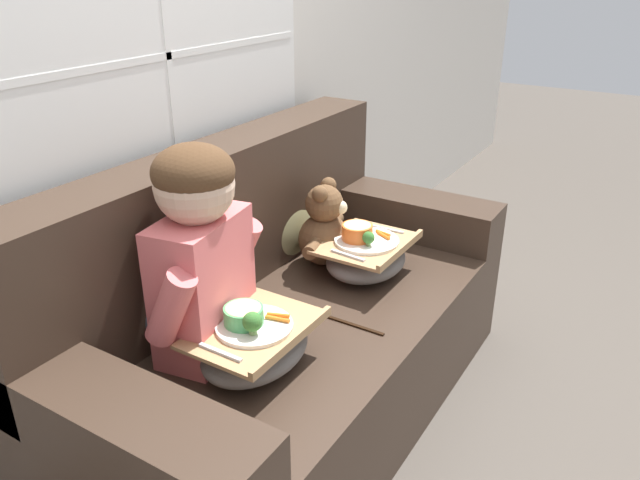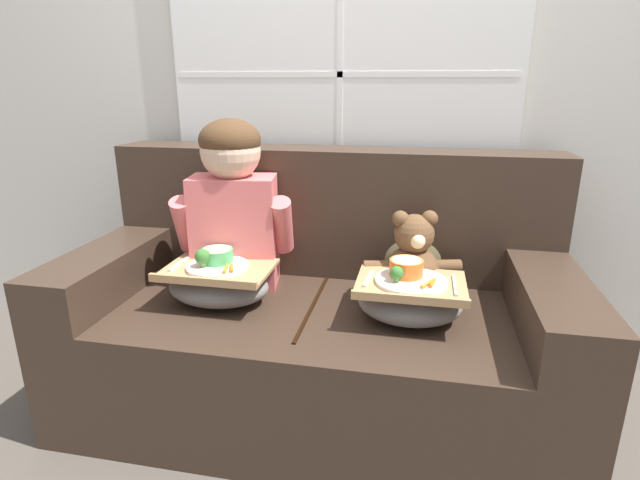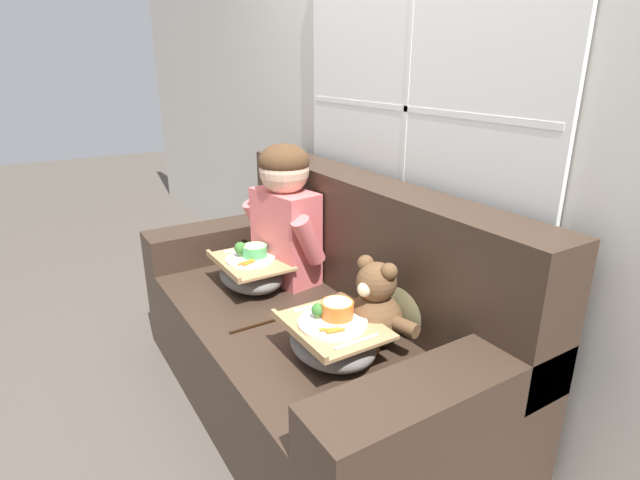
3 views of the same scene
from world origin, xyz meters
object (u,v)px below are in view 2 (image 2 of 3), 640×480
object	(u,v)px
couch	(320,318)
child_figure	(233,197)
throw_pillow_behind_teddy	(414,243)
throw_pillow_behind_child	(249,233)
lap_tray_teddy	(410,298)
teddy_bear	(413,262)
lap_tray_child	(218,282)

from	to	relation	value
couch	child_figure	xyz separation A→B (m)	(-0.34, 0.03, 0.46)
throw_pillow_behind_teddy	throw_pillow_behind_child	bearing A→B (deg)	180.00
lap_tray_teddy	teddy_bear	bearing A→B (deg)	89.24
child_figure	teddy_bear	xyz separation A→B (m)	(0.69, -0.00, -0.21)
teddy_bear	lap_tray_teddy	world-z (taller)	teddy_bear
child_figure	lap_tray_teddy	xyz separation A→B (m)	(0.69, -0.18, -0.28)
throw_pillow_behind_teddy	lap_tray_child	xyz separation A→B (m)	(-0.69, -0.35, -0.08)
throw_pillow_behind_teddy	lap_tray_child	distance (m)	0.78
throw_pillow_behind_child	lap_tray_teddy	xyz separation A→B (m)	(0.69, -0.35, -0.08)
teddy_bear	throw_pillow_behind_teddy	bearing A→B (deg)	90.37
child_figure	throw_pillow_behind_child	bearing A→B (deg)	90.07
lap_tray_child	lap_tray_teddy	size ratio (longest dim) A/B	1.06
lap_tray_teddy	throw_pillow_behind_teddy	bearing A→B (deg)	89.78
child_figure	throw_pillow_behind_teddy	bearing A→B (deg)	13.43
couch	throw_pillow_behind_teddy	size ratio (longest dim) A/B	5.54
couch	teddy_bear	bearing A→B (deg)	4.39
throw_pillow_behind_child	lap_tray_teddy	distance (m)	0.78
couch	child_figure	world-z (taller)	child_figure
throw_pillow_behind_teddy	lap_tray_teddy	world-z (taller)	throw_pillow_behind_teddy
child_figure	lap_tray_teddy	world-z (taller)	child_figure
couch	lap_tray_teddy	world-z (taller)	couch
couch	lap_tray_teddy	bearing A→B (deg)	-24.07
throw_pillow_behind_child	lap_tray_child	bearing A→B (deg)	-90.18
throw_pillow_behind_teddy	lap_tray_teddy	size ratio (longest dim) A/B	0.90
child_figure	lap_tray_child	world-z (taller)	child_figure
throw_pillow_behind_child	teddy_bear	world-z (taller)	throw_pillow_behind_child
throw_pillow_behind_teddy	couch	bearing A→B (deg)	-150.57
teddy_bear	lap_tray_child	distance (m)	0.72
throw_pillow_behind_child	child_figure	world-z (taller)	child_figure
teddy_bear	lap_tray_teddy	size ratio (longest dim) A/B	1.00
lap_tray_teddy	throw_pillow_behind_child	bearing A→B (deg)	153.18
lap_tray_child	teddy_bear	bearing A→B (deg)	14.62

